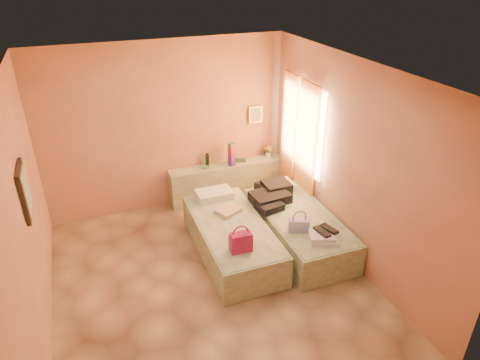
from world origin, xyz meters
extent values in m
plane|color=tan|center=(0.00, 0.00, 0.00)|extent=(4.50, 4.50, 0.00)
cube|color=tan|center=(0.00, 2.25, 1.40)|extent=(4.00, 0.02, 2.80)
cube|color=tan|center=(-2.00, 0.00, 1.40)|extent=(0.02, 4.50, 2.80)
cube|color=tan|center=(2.00, 0.00, 1.40)|extent=(0.02, 4.50, 2.80)
cube|color=white|center=(0.00, 0.00, 2.80)|extent=(4.00, 4.50, 0.02)
cube|color=#FFCA9E|center=(1.98, 1.25, 1.50)|extent=(0.02, 1.10, 1.40)
cube|color=#FF983C|center=(1.94, 1.10, 1.15)|extent=(0.05, 0.55, 2.20)
cube|color=#FF983C|center=(1.94, 1.70, 1.15)|extent=(0.05, 0.45, 2.20)
cube|color=black|center=(-1.97, 0.40, 1.60)|extent=(0.04, 0.50, 0.60)
cube|color=#B5963C|center=(1.55, 2.22, 1.45)|extent=(0.25, 0.04, 0.30)
cube|color=#B0B796|center=(0.98, 2.10, 0.33)|extent=(2.05, 0.30, 0.65)
cube|color=beige|center=(0.48, 0.53, 0.25)|extent=(0.92, 2.01, 0.50)
cube|color=beige|center=(1.50, 0.40, 0.25)|extent=(0.92, 2.01, 0.50)
cylinder|color=#14391F|center=(0.64, 2.16, 0.77)|extent=(0.08, 0.08, 0.23)
cube|color=#A91457|center=(1.04, 2.03, 0.86)|extent=(0.12, 0.12, 0.42)
cylinder|color=#4A8858|center=(0.59, 2.11, 0.67)|extent=(0.16, 0.16, 0.03)
cube|color=#294D37|center=(1.25, 2.14, 0.66)|extent=(0.19, 0.15, 0.03)
cube|color=silver|center=(1.77, 2.13, 0.78)|extent=(0.24, 0.24, 0.26)
cube|color=#A91457|center=(0.38, -0.08, 0.63)|extent=(0.29, 0.18, 0.27)
cube|color=tan|center=(0.54, 0.85, 0.53)|extent=(0.42, 0.39, 0.06)
cube|color=black|center=(1.31, 0.91, 0.59)|extent=(0.70, 0.70, 0.19)
cube|color=#445AA5|center=(1.29, 0.03, 0.59)|extent=(0.31, 0.23, 0.18)
cube|color=white|center=(1.49, -0.29, 0.55)|extent=(0.44, 0.42, 0.10)
cube|color=black|center=(1.55, -0.24, 0.61)|extent=(0.24, 0.30, 0.03)
camera|label=1|loc=(-1.25, -4.25, 3.89)|focal=32.00mm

